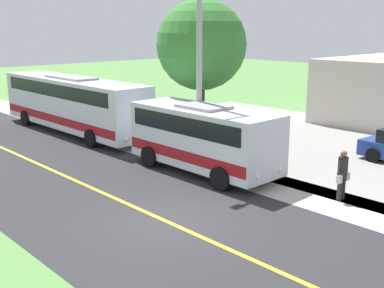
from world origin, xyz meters
The scene contains 9 objects.
ground_plane centered at (0.00, 0.00, 0.00)m, with size 120.00×120.00×0.00m, color #548442.
road_surface centered at (0.00, 0.00, 0.00)m, with size 8.00×100.00×0.01m, color #28282B.
sidewalk centered at (-5.20, 0.00, 0.00)m, with size 2.40×100.00×0.01m, color #B2ADA3.
road_centre_line centered at (0.00, 0.00, 0.01)m, with size 0.16×100.00×0.00m, color gold.
shuttle_bus_front centered at (-4.47, -2.95, 1.53)m, with size 2.59×6.82×2.77m.
transit_bus_rear centered at (-4.46, -13.40, 1.73)m, with size 2.56×12.05×3.15m.
pedestrian_with_bags centered at (-5.64, 2.63, 0.95)m, with size 0.72×0.34×1.76m.
street_light_pole centered at (-4.89, -3.76, 4.85)m, with size 1.97×0.24×8.86m.
tree_curbside centered at (-7.40, -6.10, 4.96)m, with size 4.31×4.31×7.13m.
Camera 1 is at (8.74, 10.42, 5.81)m, focal length 44.52 mm.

